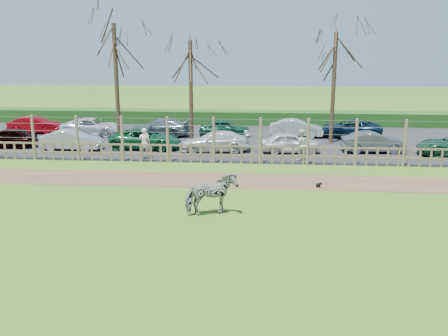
# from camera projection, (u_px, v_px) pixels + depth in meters

# --- Properties ---
(ground) EXTENTS (120.00, 120.00, 0.00)m
(ground) POSITION_uv_depth(u_px,v_px,m) (193.00, 211.00, 19.27)
(ground) COLOR olive
(ground) RESTS_ON ground
(dirt_strip) EXTENTS (34.00, 2.80, 0.01)m
(dirt_strip) POSITION_uv_depth(u_px,v_px,m) (206.00, 180.00, 23.62)
(dirt_strip) COLOR brown
(dirt_strip) RESTS_ON ground
(asphalt) EXTENTS (44.00, 13.00, 0.04)m
(asphalt) POSITION_uv_depth(u_px,v_px,m) (224.00, 140.00, 33.29)
(asphalt) COLOR #232326
(asphalt) RESTS_ON ground
(hedge) EXTENTS (46.00, 2.00, 1.10)m
(hedge) POSITION_uv_depth(u_px,v_px,m) (231.00, 118.00, 39.94)
(hedge) COLOR #1E4716
(hedge) RESTS_ON ground
(fence) EXTENTS (30.16, 0.16, 2.50)m
(fence) POSITION_uv_depth(u_px,v_px,m) (214.00, 149.00, 26.82)
(fence) COLOR brown
(fence) RESTS_ON ground
(tree_left) EXTENTS (4.80, 4.80, 7.88)m
(tree_left) POSITION_uv_depth(u_px,v_px,m) (115.00, 55.00, 30.52)
(tree_left) COLOR #3D2B1E
(tree_left) RESTS_ON ground
(tree_mid) EXTENTS (4.80, 4.80, 6.83)m
(tree_mid) POSITION_uv_depth(u_px,v_px,m) (191.00, 67.00, 31.32)
(tree_mid) COLOR #3D2B1E
(tree_mid) RESTS_ON ground
(tree_right) EXTENTS (4.80, 4.80, 7.35)m
(tree_right) POSITION_uv_depth(u_px,v_px,m) (335.00, 61.00, 31.01)
(tree_right) COLOR #3D2B1E
(tree_right) RESTS_ON ground
(zebra) EXTENTS (2.10, 1.57, 1.61)m
(zebra) POSITION_uv_depth(u_px,v_px,m) (211.00, 195.00, 18.57)
(zebra) COLOR gray
(zebra) RESTS_ON ground
(visitor_a) EXTENTS (0.67, 0.47, 1.72)m
(visitor_a) POSITION_uv_depth(u_px,v_px,m) (145.00, 143.00, 27.71)
(visitor_a) COLOR beige
(visitor_a) RESTS_ON asphalt
(visitor_b) EXTENTS (0.99, 0.86, 1.72)m
(visitor_b) POSITION_uv_depth(u_px,v_px,m) (300.00, 145.00, 27.29)
(visitor_b) COLOR silver
(visitor_b) RESTS_ON asphalt
(crow) EXTENTS (0.29, 0.22, 0.24)m
(crow) POSITION_uv_depth(u_px,v_px,m) (319.00, 185.00, 22.38)
(crow) COLOR black
(crow) RESTS_ON ground
(car_0) EXTENTS (3.68, 1.89, 1.20)m
(car_0) POSITION_uv_depth(u_px,v_px,m) (7.00, 138.00, 30.81)
(car_0) COLOR black
(car_0) RESTS_ON asphalt
(car_1) EXTENTS (3.65, 1.31, 1.20)m
(car_1) POSITION_uv_depth(u_px,v_px,m) (71.00, 140.00, 30.08)
(car_1) COLOR #B8B4C4
(car_1) RESTS_ON asphalt
(car_2) EXTENTS (4.43, 2.26, 1.20)m
(car_2) POSITION_uv_depth(u_px,v_px,m) (145.00, 139.00, 30.47)
(car_2) COLOR #115930
(car_2) RESTS_ON asphalt
(car_3) EXTENTS (4.29, 2.12, 1.20)m
(car_3) POSITION_uv_depth(u_px,v_px,m) (215.00, 141.00, 29.65)
(car_3) COLOR silver
(car_3) RESTS_ON asphalt
(car_4) EXTENTS (3.65, 1.76, 1.20)m
(car_4) POSITION_uv_depth(u_px,v_px,m) (290.00, 142.00, 29.34)
(car_4) COLOR silver
(car_4) RESTS_ON asphalt
(car_5) EXTENTS (3.72, 1.51, 1.20)m
(car_5) POSITION_uv_depth(u_px,v_px,m) (373.00, 142.00, 29.38)
(car_5) COLOR #4E535D
(car_5) RESTS_ON asphalt
(car_7) EXTENTS (3.69, 1.42, 1.20)m
(car_7) POSITION_uv_depth(u_px,v_px,m) (35.00, 125.00, 35.77)
(car_7) COLOR maroon
(car_7) RESTS_ON asphalt
(car_8) EXTENTS (4.36, 2.08, 1.20)m
(car_8) POSITION_uv_depth(u_px,v_px,m) (93.00, 127.00, 34.94)
(car_8) COLOR silver
(car_8) RESTS_ON asphalt
(car_9) EXTENTS (4.23, 1.94, 1.20)m
(car_9) POSITION_uv_depth(u_px,v_px,m) (160.00, 127.00, 34.71)
(car_9) COLOR slate
(car_9) RESTS_ON asphalt
(car_10) EXTENTS (3.67, 1.83, 1.20)m
(car_10) POSITION_uv_depth(u_px,v_px,m) (224.00, 128.00, 34.48)
(car_10) COLOR #145035
(car_10) RESTS_ON asphalt
(car_11) EXTENTS (3.74, 1.58, 1.20)m
(car_11) POSITION_uv_depth(u_px,v_px,m) (296.00, 128.00, 34.37)
(car_11) COLOR beige
(car_11) RESTS_ON asphalt
(car_12) EXTENTS (4.47, 2.36, 1.20)m
(car_12) POSITION_uv_depth(u_px,v_px,m) (350.00, 129.00, 34.20)
(car_12) COLOR #0F243A
(car_12) RESTS_ON asphalt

